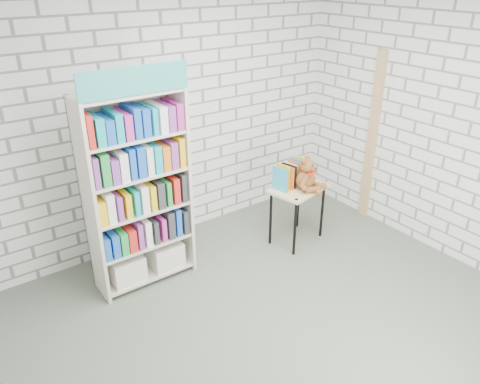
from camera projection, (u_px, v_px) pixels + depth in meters
ground at (281, 321)px, 4.31m from camera, size 4.50×4.50×0.00m
room_shell at (290, 138)px, 3.53m from camera, size 4.52×4.02×2.81m
bookshelf at (138, 190)px, 4.49m from camera, size 0.99×0.38×2.22m
display_table at (298, 195)px, 5.34m from camera, size 0.72×0.57×0.69m
table_books at (292, 174)px, 5.30m from camera, size 0.48×0.29×0.27m
teddy_bear at (308, 177)px, 5.18m from camera, size 0.37×0.35×0.38m
door_trim at (372, 138)px, 5.72m from camera, size 0.05×0.12×2.10m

